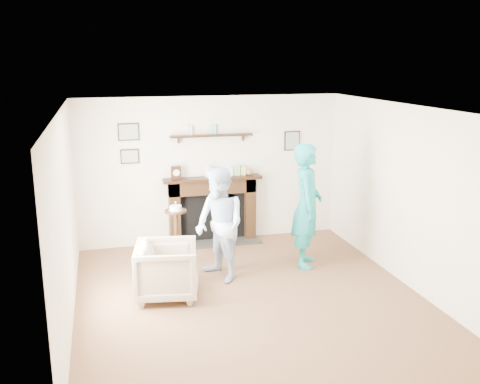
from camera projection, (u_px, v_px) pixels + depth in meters
name	position (u px, v px, depth m)	size (l,w,h in m)	color
ground	(251.00, 299.00, 7.07)	(5.00, 5.00, 0.00)	brown
room_shell	(238.00, 169.00, 7.32)	(4.54, 5.02, 2.52)	silver
armchair	(168.00, 296.00, 7.17)	(0.79, 0.81, 0.74)	#BEB38D
man	(220.00, 279.00, 7.73)	(0.80, 0.62, 1.64)	#B1BCDD
woman	(305.00, 264.00, 8.27)	(0.69, 0.45, 1.89)	teal
pedestal_table	(176.00, 228.00, 7.95)	(0.33, 0.33, 1.05)	black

